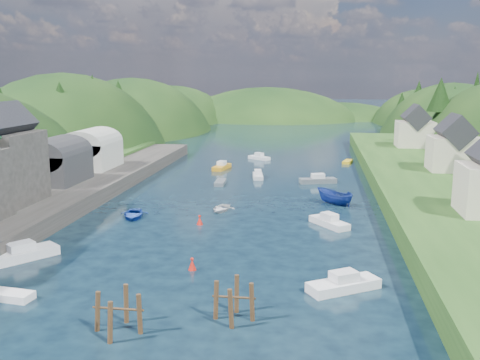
% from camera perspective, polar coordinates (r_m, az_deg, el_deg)
% --- Properties ---
extents(ground, '(600.00, 600.00, 0.00)m').
position_cam_1_polar(ground, '(85.86, 2.11, 0.17)').
color(ground, black).
rests_on(ground, ground).
extents(hillside_left, '(44.00, 245.56, 52.00)m').
position_cam_1_polar(hillside_left, '(123.88, -17.76, -0.75)').
color(hillside_left, black).
rests_on(hillside_left, ground).
extents(far_hills, '(103.00, 68.00, 44.00)m').
position_cam_1_polar(far_hills, '(209.74, 6.07, 3.61)').
color(far_hills, black).
rests_on(far_hills, ground).
extents(hill_trees, '(89.10, 150.37, 12.37)m').
position_cam_1_polar(hill_trees, '(98.58, 3.73, 8.06)').
color(hill_trees, black).
rests_on(hill_trees, ground).
extents(quay_left, '(12.00, 110.00, 2.00)m').
position_cam_1_polar(quay_left, '(64.94, -22.59, -3.36)').
color(quay_left, '#2D2B28').
rests_on(quay_left, ground).
extents(boat_sheds, '(7.00, 21.00, 7.50)m').
position_cam_1_polar(boat_sheds, '(81.53, -17.25, 2.85)').
color(boat_sheds, '#2D2D30').
rests_on(boat_sheds, quay_left).
extents(terrace_right, '(16.00, 120.00, 2.40)m').
position_cam_1_polar(terrace_right, '(77.04, 20.09, -0.86)').
color(terrace_right, '#234719').
rests_on(terrace_right, ground).
extents(right_bank_cottages, '(9.00, 59.24, 8.41)m').
position_cam_1_polar(right_bank_cottages, '(84.99, 21.16, 3.31)').
color(right_bank_cottages, beige).
rests_on(right_bank_cottages, terrace_right).
extents(piling_cluster_near, '(3.39, 3.15, 3.29)m').
position_cam_1_polar(piling_cluster_near, '(36.14, -12.83, -14.01)').
color(piling_cluster_near, '#382314').
rests_on(piling_cluster_near, ground).
extents(piling_cluster_far, '(2.95, 2.78, 3.30)m').
position_cam_1_polar(piling_cluster_far, '(36.91, -0.65, -13.17)').
color(piling_cluster_far, '#382314').
rests_on(piling_cluster_far, ground).
extents(channel_buoy_near, '(0.70, 0.70, 1.10)m').
position_cam_1_polar(channel_buoy_near, '(46.08, -5.12, -8.96)').
color(channel_buoy_near, '#AD160D').
rests_on(channel_buoy_near, ground).
extents(channel_buoy_far, '(0.70, 0.70, 1.10)m').
position_cam_1_polar(channel_buoy_far, '(59.48, -4.32, -4.31)').
color(channel_buoy_far, '#AD160D').
rests_on(channel_buoy_far, ground).
extents(moored_boats, '(35.65, 90.32, 2.37)m').
position_cam_1_polar(moored_boats, '(54.15, -3.25, -5.67)').
color(moored_boats, white).
rests_on(moored_boats, ground).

